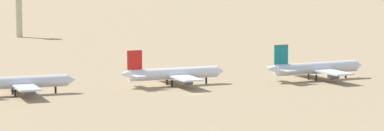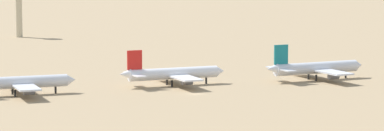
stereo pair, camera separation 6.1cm
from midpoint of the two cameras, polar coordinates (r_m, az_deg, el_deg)
The scene contains 5 objects.
ground at distance 279.59m, azimuth 0.16°, elevation -1.70°, with size 4000.00×4000.00×0.00m, color #9E8460.
parked_jet_red_3 at distance 280.96m, azimuth -10.35°, elevation -1.00°, with size 34.44×29.12×11.37m.
parked_jet_red_4 at distance 296.36m, azimuth -1.17°, elevation -0.49°, with size 34.83×29.56×11.51m.
parked_jet_teal_5 at distance 311.66m, azimuth 7.34°, elevation -0.15°, with size 36.32×31.04×12.05m.
control_tower at distance 473.36m, azimuth -10.26°, elevation 3.55°, with size 5.20×5.20×25.86m.
Camera 2 is at (-71.13, -267.25, 41.07)m, focal length 89.72 mm.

